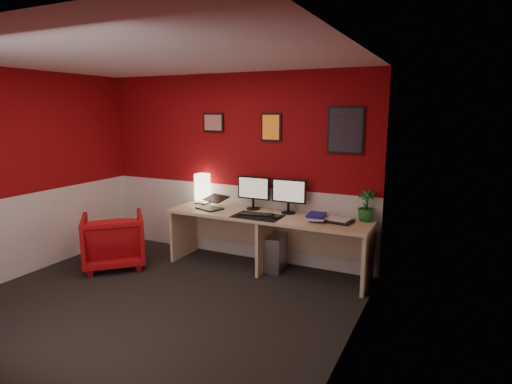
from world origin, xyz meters
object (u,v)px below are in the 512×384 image
(zen_tray, at_px, (337,221))
(armchair, at_px, (114,240))
(shoji_lamp, at_px, (202,189))
(desk, at_px, (267,243))
(laptop, at_px, (209,201))
(monitor_right, at_px, (289,191))
(pc_tower, at_px, (276,252))
(potted_plant, at_px, (366,206))
(monitor_left, at_px, (253,188))

(zen_tray, height_order, armchair, zen_tray)
(shoji_lamp, bearing_deg, desk, -10.88)
(desk, height_order, laptop, laptop)
(desk, height_order, monitor_right, monitor_right)
(monitor_right, xyz_separation_m, pc_tower, (-0.12, -0.09, -0.80))
(desk, distance_m, laptop, 0.94)
(desk, xyz_separation_m, armchair, (-1.87, -0.72, -0.02))
(desk, height_order, shoji_lamp, shoji_lamp)
(shoji_lamp, bearing_deg, laptop, -43.13)
(zen_tray, xyz_separation_m, armchair, (-2.75, -0.77, -0.40))
(shoji_lamp, distance_m, potted_plant, 2.26)
(shoji_lamp, relative_size, monitor_left, 0.69)
(armchair, bearing_deg, desk, 157.36)
(laptop, xyz_separation_m, pc_tower, (0.91, 0.14, -0.61))
(zen_tray, bearing_deg, laptop, -176.99)
(armchair, bearing_deg, monitor_right, 159.84)
(desk, bearing_deg, potted_plant, 11.12)
(shoji_lamp, bearing_deg, pc_tower, -5.44)
(potted_plant, height_order, pc_tower, potted_plant)
(zen_tray, xyz_separation_m, pc_tower, (-0.79, 0.05, -0.52))
(shoji_lamp, distance_m, armchair, 1.35)
(desk, height_order, armchair, desk)
(shoji_lamp, xyz_separation_m, monitor_right, (1.30, -0.02, 0.09))
(laptop, bearing_deg, armchair, -128.67)
(laptop, height_order, potted_plant, potted_plant)
(shoji_lamp, xyz_separation_m, monitor_left, (0.80, -0.01, 0.09))
(shoji_lamp, distance_m, pc_tower, 1.37)
(monitor_right, relative_size, potted_plant, 1.58)
(desk, height_order, pc_tower, desk)
(armchair, bearing_deg, pc_tower, 158.85)
(shoji_lamp, relative_size, monitor_right, 0.69)
(laptop, bearing_deg, monitor_right, 31.43)
(desk, distance_m, monitor_right, 0.71)
(monitor_left, bearing_deg, armchair, -149.83)
(shoji_lamp, distance_m, monitor_right, 1.30)
(armchair, bearing_deg, laptop, 168.92)
(pc_tower, bearing_deg, monitor_left, 158.31)
(laptop, bearing_deg, zen_tray, 21.60)
(monitor_right, height_order, potted_plant, monitor_right)
(laptop, bearing_deg, potted_plant, 26.50)
(monitor_left, height_order, monitor_right, same)
(monitor_left, distance_m, monitor_right, 0.50)
(laptop, height_order, monitor_left, monitor_left)
(potted_plant, bearing_deg, pc_tower, -172.87)
(zen_tray, relative_size, potted_plant, 0.95)
(potted_plant, xyz_separation_m, armchair, (-3.04, -0.95, -0.57))
(zen_tray, relative_size, armchair, 0.46)
(shoji_lamp, bearing_deg, zen_tray, -4.75)
(monitor_left, bearing_deg, zen_tray, -7.42)
(desk, xyz_separation_m, potted_plant, (1.18, 0.23, 0.55))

